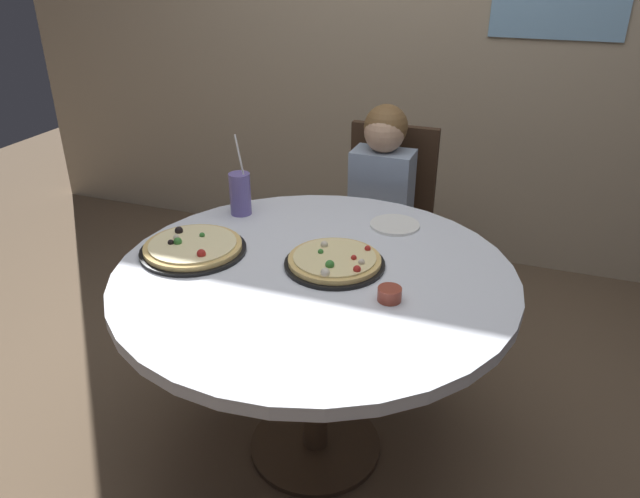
% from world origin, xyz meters
% --- Properties ---
extents(ground_plane, '(8.00, 8.00, 0.00)m').
position_xyz_m(ground_plane, '(0.00, 0.00, 0.00)').
color(ground_plane, brown).
extents(dining_table, '(1.27, 1.27, 0.75)m').
position_xyz_m(dining_table, '(0.00, 0.00, 0.66)').
color(dining_table, silver).
rests_on(dining_table, ground_plane).
extents(chair_wooden, '(0.41, 0.41, 0.95)m').
position_xyz_m(chair_wooden, '(0.00, 0.94, 0.53)').
color(chair_wooden, '#382619').
rests_on(chair_wooden, ground_plane).
extents(diner_child, '(0.26, 0.41, 1.08)m').
position_xyz_m(diner_child, '(-0.00, 0.76, 0.48)').
color(diner_child, '#3F4766').
rests_on(diner_child, ground_plane).
extents(pizza_veggie, '(0.35, 0.35, 0.05)m').
position_xyz_m(pizza_veggie, '(-0.42, -0.02, 0.77)').
color(pizza_veggie, black).
rests_on(pizza_veggie, dining_table).
extents(pizza_cheese, '(0.32, 0.32, 0.05)m').
position_xyz_m(pizza_cheese, '(0.05, 0.05, 0.77)').
color(pizza_cheese, black).
rests_on(pizza_cheese, dining_table).
extents(soda_cup, '(0.08, 0.08, 0.31)m').
position_xyz_m(soda_cup, '(-0.42, 0.32, 0.83)').
color(soda_cup, '#6659A5').
rests_on(soda_cup, dining_table).
extents(sauce_bowl, '(0.07, 0.07, 0.04)m').
position_xyz_m(sauce_bowl, '(0.27, -0.10, 0.77)').
color(sauce_bowl, brown).
rests_on(sauce_bowl, dining_table).
extents(plate_small, '(0.18, 0.18, 0.01)m').
position_xyz_m(plate_small, '(0.16, 0.41, 0.76)').
color(plate_small, white).
rests_on(plate_small, dining_table).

